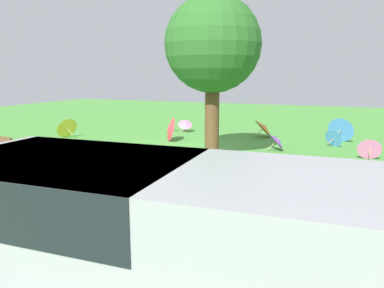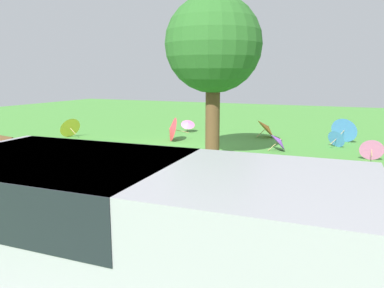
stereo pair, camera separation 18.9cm
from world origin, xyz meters
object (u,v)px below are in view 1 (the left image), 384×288
object	(u,v)px
shade_tree	(213,46)
parasol_yellow_1	(66,127)
parasol_orange_0	(264,127)
parasol_pink_2	(369,148)
parasol_red_0	(169,129)
parasol_blue_0	(335,138)
parasol_purple_1	(278,141)
parasol_blue_1	(342,129)
van_dark	(131,221)
parasol_pink_0	(185,123)

from	to	relation	value
shade_tree	parasol_yellow_1	xyz separation A→B (m)	(6.46, -1.40, -2.77)
parasol_orange_0	parasol_pink_2	world-z (taller)	parasol_orange_0
parasol_red_0	parasol_blue_0	xyz separation A→B (m)	(-5.63, -1.19, -0.14)
parasol_blue_0	parasol_pink_2	xyz separation A→B (m)	(-0.98, 1.69, 0.02)
parasol_yellow_1	parasol_purple_1	distance (m)	7.99
parasol_purple_1	parasol_pink_2	world-z (taller)	parasol_pink_2
parasol_yellow_1	parasol_blue_1	distance (m)	10.32
parasol_pink_2	shade_tree	bearing A→B (deg)	23.04
parasol_red_0	parasol_pink_2	xyz separation A→B (m)	(-6.62, 0.50, -0.12)
shade_tree	parasol_purple_1	bearing A→B (deg)	-126.35
parasol_red_0	parasol_blue_0	distance (m)	5.76
van_dark	parasol_yellow_1	xyz separation A→B (m)	(7.95, -8.06, -0.51)
parasol_blue_0	parasol_yellow_1	world-z (taller)	parasol_yellow_1
parasol_blue_0	parasol_purple_1	size ratio (longest dim) A/B	0.83
parasol_blue_1	parasol_red_0	bearing A→B (deg)	21.48
parasol_pink_2	van_dark	bearing A→B (deg)	72.43
van_dark	parasol_red_0	xyz separation A→B (m)	(3.95, -8.92, -0.47)
parasol_blue_0	parasol_red_0	bearing A→B (deg)	11.88
shade_tree	van_dark	bearing A→B (deg)	102.63
van_dark	parasol_pink_0	xyz separation A→B (m)	(4.25, -11.06, -0.54)
parasol_pink_0	parasol_blue_1	distance (m)	6.14
parasol_pink_2	parasol_blue_0	bearing A→B (deg)	-59.79
parasol_orange_0	parasol_purple_1	bearing A→B (deg)	110.90
parasol_orange_0	parasol_blue_0	world-z (taller)	parasol_orange_0
shade_tree	parasol_blue_1	distance (m)	6.28
parasol_blue_1	parasol_purple_1	bearing A→B (deg)	53.51
shade_tree	parasol_red_0	bearing A→B (deg)	-42.67
parasol_pink_2	parasol_pink_0	bearing A→B (deg)	-20.91
parasol_pink_0	parasol_pink_2	world-z (taller)	parasol_pink_2
parasol_red_0	parasol_blue_1	distance (m)	6.27
shade_tree	parasol_pink_2	size ratio (longest dim) A/B	6.91
shade_tree	parasol_orange_0	size ratio (longest dim) A/B	4.03
parasol_pink_2	parasol_red_0	bearing A→B (deg)	-4.34
van_dark	parasol_pink_2	distance (m)	8.85
parasol_pink_0	parasol_blue_1	xyz separation A→B (m)	(-6.13, -0.15, 0.09)
parasol_orange_0	parasol_red_0	world-z (taller)	parasol_red_0
parasol_red_0	parasol_purple_1	world-z (taller)	parasol_red_0
van_dark	shade_tree	bearing A→B (deg)	-77.37
parasol_blue_0	parasol_pink_0	distance (m)	6.01
shade_tree	parasol_purple_1	world-z (taller)	shade_tree
shade_tree	parasol_red_0	distance (m)	4.32
van_dark	parasol_purple_1	xyz separation A→B (m)	(-0.02, -8.70, -0.59)
shade_tree	parasol_orange_0	distance (m)	5.31
parasol_orange_0	parasol_yellow_1	world-z (taller)	parasol_yellow_1
van_dark	parasol_blue_1	distance (m)	11.38
parasol_blue_0	parasol_blue_1	size ratio (longest dim) A/B	0.70
van_dark	parasol_blue_1	bearing A→B (deg)	-99.51
parasol_blue_0	parasol_blue_1	bearing A→B (deg)	-100.03
parasol_blue_0	van_dark	bearing A→B (deg)	80.55
parasol_red_0	parasol_blue_1	xyz separation A→B (m)	(-5.83, -2.29, 0.02)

